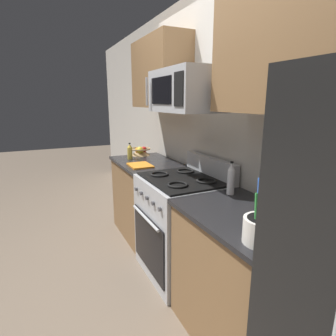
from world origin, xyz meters
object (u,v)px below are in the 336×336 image
Objects in this scene: microwave at (186,91)px; cutting_board at (140,165)px; fruit_basket at (140,151)px; bottle_vinegar at (231,179)px; bottle_soy at (278,205)px; range_oven at (181,225)px; utensil_crock at (262,229)px; bottle_oil at (130,152)px.

microwave is 1.02m from cutting_board.
bottle_vinegar is (1.74, 0.08, 0.06)m from fruit_basket.
bottle_soy reaches higher than cutting_board.
utensil_crock is (1.15, -0.18, 0.51)m from range_oven.
utensil_crock is 2.41m from fruit_basket.
utensil_crock reaches higher than cutting_board.
range_oven is at bearing 7.39° from bottle_oil.
microwave is at bearing 15.16° from cutting_board.
bottle_oil is 0.78× the size of bottle_vinegar.
utensil_crock is at bearing -8.73° from range_oven.
fruit_basket is at bearing 132.35° from bottle_oil.
bottle_oil is at bearing -47.65° from fruit_basket.
cutting_board is 1.13× the size of bottle_vinegar.
microwave reaches higher than range_oven.
fruit_basket is 1.02× the size of bottle_vinegar.
range_oven is 4.30× the size of bottle_vinegar.
utensil_crock is 0.34m from bottle_soy.
microwave is 1.27m from bottle_oil.
fruit_basket is 0.28m from bottle_oil.
bottle_oil is at bearing 177.87° from cutting_board.
range_oven is 0.76m from bottle_vinegar.
cutting_board is 1.20m from bottle_vinegar.
bottle_soy is 0.76× the size of bottle_vinegar.
microwave reaches higher than bottle_vinegar.
cutting_board is 1.67m from bottle_soy.
microwave reaches higher than bottle_soy.
cutting_board is at bearing -167.14° from range_oven.
cutting_board is (-0.67, -0.15, 0.45)m from range_oven.
range_oven reaches higher than cutting_board.
cutting_board is at bearing -164.84° from microwave.
utensil_crock is 1.72× the size of bottle_soy.
bottle_soy is (2.22, 0.04, 0.03)m from fruit_basket.
fruit_basket is 0.62m from cutting_board.
bottle_oil is (-0.39, 0.01, 0.08)m from cutting_board.
cutting_board is (-0.67, -0.18, -0.76)m from microwave.
cutting_board is 1.45× the size of bottle_oil.
microwave is 3.50× the size of bottle_oil.
bottle_oil is (-1.06, -0.14, 0.53)m from range_oven.
bottle_soy reaches higher than fruit_basket.
bottle_oil is (-1.06, -0.17, -0.67)m from microwave.
range_oven is 1.11m from bottle_soy.
range_oven is 5.51× the size of bottle_oil.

